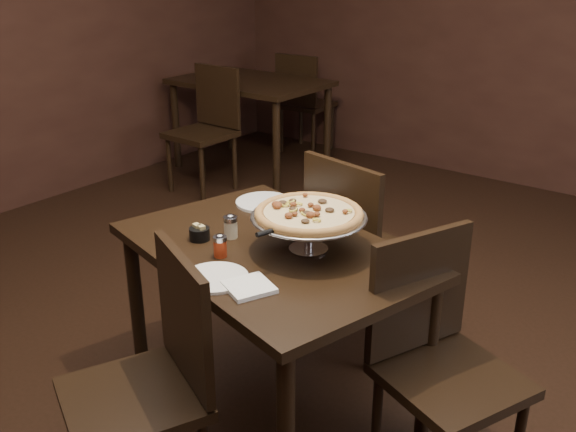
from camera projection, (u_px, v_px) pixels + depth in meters
The scene contains 16 objects.
room at pixel (285, 81), 2.27m from camera, with size 6.04×7.04×2.84m.
dining_table at pixel (270, 269), 2.54m from camera, with size 1.38×1.09×0.76m.
background_table at pixel (250, 92), 5.60m from camera, with size 1.28×0.86×0.80m.
pizza_stand at pixel (309, 214), 2.42m from camera, with size 0.45×0.45×0.18m.
parmesan_shaker at pixel (231, 227), 2.57m from camera, with size 0.06×0.06×0.10m.
pepper_flake_shaker at pixel (220, 246), 2.41m from camera, with size 0.05×0.05×0.09m.
packet_caddy at pixel (199, 233), 2.56m from camera, with size 0.08×0.08×0.06m.
napkin_stack at pixel (249, 287), 2.18m from camera, with size 0.15×0.15×0.02m, color white.
plate_left at pixel (264, 202), 2.93m from camera, with size 0.26×0.26×0.01m, color white.
plate_near at pixel (215, 278), 2.25m from camera, with size 0.23×0.23×0.01m, color white.
serving_spatula at pixel (271, 232), 2.28m from camera, with size 0.14×0.14×0.02m.
chair_far at pixel (359, 247), 3.02m from camera, with size 0.54×0.54×0.98m.
chair_near at pixel (153, 377), 2.14m from camera, with size 0.58×0.58×0.93m.
chair_side at pixel (438, 354), 2.26m from camera, with size 0.57×0.57×0.93m.
bg_chair_far at pixel (303, 100), 6.14m from camera, with size 0.48×0.48×0.96m.
bg_chair_near at pixel (207, 124), 5.18m from camera, with size 0.47×0.47×0.99m.
Camera 1 is at (1.45, -1.78, 1.82)m, focal length 40.00 mm.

